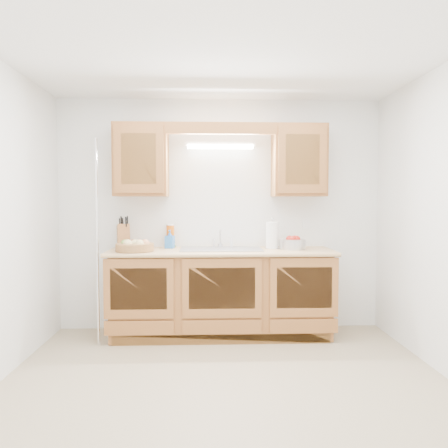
{
  "coord_description": "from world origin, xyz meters",
  "views": [
    {
      "loc": [
        -0.14,
        -3.28,
        1.4
      ],
      "look_at": [
        0.02,
        0.85,
        1.18
      ],
      "focal_mm": 35.0,
      "sensor_mm": 36.0,
      "label": 1
    }
  ],
  "objects_px": {
    "knife_block": "(123,236)",
    "apple_bowl": "(293,243)",
    "fruit_basket": "(135,246)",
    "paper_towel": "(272,236)"
  },
  "relations": [
    {
      "from": "fruit_basket",
      "to": "apple_bowl",
      "type": "relative_size",
      "value": 1.34
    },
    {
      "from": "fruit_basket",
      "to": "paper_towel",
      "type": "height_order",
      "value": "paper_towel"
    },
    {
      "from": "apple_bowl",
      "to": "knife_block",
      "type": "bearing_deg",
      "value": 174.91
    },
    {
      "from": "fruit_basket",
      "to": "knife_block",
      "type": "distance_m",
      "value": 0.34
    },
    {
      "from": "knife_block",
      "to": "paper_towel",
      "type": "height_order",
      "value": "knife_block"
    },
    {
      "from": "apple_bowl",
      "to": "fruit_basket",
      "type": "bearing_deg",
      "value": -175.53
    },
    {
      "from": "knife_block",
      "to": "apple_bowl",
      "type": "distance_m",
      "value": 1.78
    },
    {
      "from": "knife_block",
      "to": "apple_bowl",
      "type": "relative_size",
      "value": 1.05
    },
    {
      "from": "apple_bowl",
      "to": "paper_towel",
      "type": "bearing_deg",
      "value": 164.15
    },
    {
      "from": "fruit_basket",
      "to": "paper_towel",
      "type": "xyz_separation_m",
      "value": [
        1.4,
        0.18,
        0.09
      ]
    }
  ]
}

